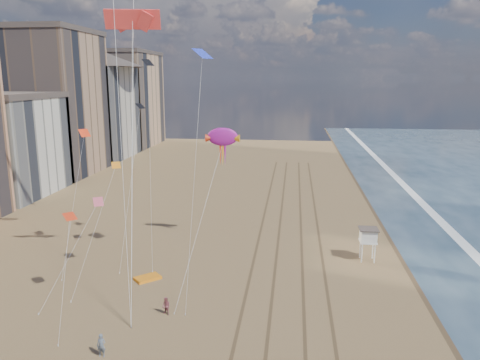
# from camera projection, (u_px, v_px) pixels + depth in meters

# --- Properties ---
(wet_sand) EXTENTS (260.00, 260.00, 0.00)m
(wet_sand) POSITION_uv_depth(u_px,v_px,m) (420.00, 234.00, 59.11)
(wet_sand) COLOR #42301E
(wet_sand) RESTS_ON ground
(foam) EXTENTS (260.00, 260.00, 0.00)m
(foam) POSITION_uv_depth(u_px,v_px,m) (455.00, 235.00, 58.63)
(foam) COLOR white
(foam) RESTS_ON ground
(tracks) EXTENTS (7.68, 120.00, 0.01)m
(tracks) POSITION_uv_depth(u_px,v_px,m) (289.00, 258.00, 51.27)
(tracks) COLOR brown
(tracks) RESTS_ON ground
(buildings) EXTENTS (34.72, 131.35, 29.00)m
(buildings) POSITION_uv_depth(u_px,v_px,m) (37.00, 109.00, 88.39)
(buildings) COLOR #C6B284
(buildings) RESTS_ON ground
(lifeguard_stand) EXTENTS (2.00, 2.00, 3.61)m
(lifeguard_stand) POSITION_uv_depth(u_px,v_px,m) (368.00, 236.00, 49.99)
(lifeguard_stand) COLOR white
(lifeguard_stand) RESTS_ON ground
(grounded_kite) EXTENTS (2.78, 2.72, 0.27)m
(grounded_kite) POSITION_uv_depth(u_px,v_px,m) (148.00, 278.00, 45.79)
(grounded_kite) COLOR orange
(grounded_kite) RESTS_ON ground
(show_kite) EXTENTS (3.95, 9.03, 20.96)m
(show_kite) POSITION_uv_depth(u_px,v_px,m) (223.00, 137.00, 52.76)
(show_kite) COLOR #AA1A97
(show_kite) RESTS_ON ground
(kite_flyer_a) EXTENTS (0.65, 0.45, 1.71)m
(kite_flyer_a) POSITION_uv_depth(u_px,v_px,m) (101.00, 345.00, 32.93)
(kite_flyer_a) COLOR slate
(kite_flyer_a) RESTS_ON ground
(kite_flyer_b) EXTENTS (0.93, 0.87, 1.53)m
(kite_flyer_b) POSITION_uv_depth(u_px,v_px,m) (166.00, 306.00, 38.80)
(kite_flyer_b) COLOR #994D55
(kite_flyer_b) RESTS_ON ground
(small_kites) EXTENTS (15.33, 14.89, 14.91)m
(small_kites) POSITION_uv_depth(u_px,v_px,m) (131.00, 124.00, 45.81)
(small_kites) COLOR red
(small_kites) RESTS_ON ground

